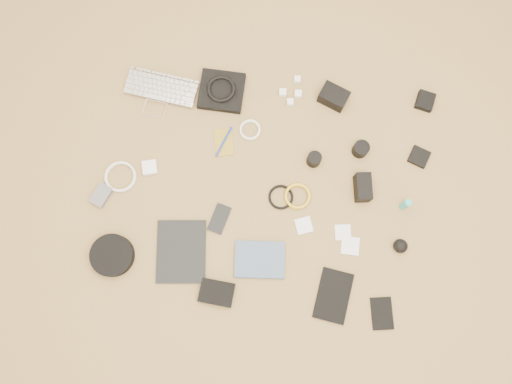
# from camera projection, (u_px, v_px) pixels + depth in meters

# --- Properties ---
(room_shell) EXTENTS (4.04, 4.04, 2.58)m
(room_shell) POSITION_uv_depth(u_px,v_px,m) (255.00, 52.00, 0.92)
(room_shell) COLOR olive
(room_shell) RESTS_ON ground
(laptop) EXTENTS (0.34, 0.25, 0.03)m
(laptop) POSITION_uv_depth(u_px,v_px,m) (159.00, 97.00, 2.22)
(laptop) COLOR silver
(laptop) RESTS_ON ground
(headphone_pouch) EXTENTS (0.20, 0.18, 0.03)m
(headphone_pouch) POSITION_uv_depth(u_px,v_px,m) (222.00, 91.00, 2.22)
(headphone_pouch) COLOR black
(headphone_pouch) RESTS_ON ground
(headphones) EXTENTS (0.17, 0.17, 0.02)m
(headphones) POSITION_uv_depth(u_px,v_px,m) (221.00, 89.00, 2.19)
(headphones) COLOR black
(headphones) RESTS_ON headphone_pouch
(charger_a) EXTENTS (0.03, 0.03, 0.03)m
(charger_a) POSITION_uv_depth(u_px,v_px,m) (283.00, 93.00, 2.22)
(charger_a) COLOR white
(charger_a) RESTS_ON ground
(charger_b) EXTENTS (0.03, 0.03, 0.03)m
(charger_b) POSITION_uv_depth(u_px,v_px,m) (298.00, 94.00, 2.22)
(charger_b) COLOR white
(charger_b) RESTS_ON ground
(charger_c) EXTENTS (0.03, 0.03, 0.03)m
(charger_c) POSITION_uv_depth(u_px,v_px,m) (297.00, 80.00, 2.23)
(charger_c) COLOR white
(charger_c) RESTS_ON ground
(charger_d) EXTENTS (0.03, 0.03, 0.03)m
(charger_d) POSITION_uv_depth(u_px,v_px,m) (290.00, 102.00, 2.21)
(charger_d) COLOR white
(charger_d) RESTS_ON ground
(dslr_camera) EXTENTS (0.14, 0.12, 0.07)m
(dslr_camera) POSITION_uv_depth(u_px,v_px,m) (334.00, 97.00, 2.19)
(dslr_camera) COLOR black
(dslr_camera) RESTS_ON ground
(lens_pouch) EXTENTS (0.09, 0.10, 0.03)m
(lens_pouch) POSITION_uv_depth(u_px,v_px,m) (425.00, 101.00, 2.21)
(lens_pouch) COLOR black
(lens_pouch) RESTS_ON ground
(notebook_olive) EXTENTS (0.11, 0.14, 0.01)m
(notebook_olive) POSITION_uv_depth(u_px,v_px,m) (224.00, 142.00, 2.19)
(notebook_olive) COLOR olive
(notebook_olive) RESTS_ON ground
(pen_blue) EXTENTS (0.06, 0.14, 0.01)m
(pen_blue) POSITION_uv_depth(u_px,v_px,m) (224.00, 142.00, 2.18)
(pen_blue) COLOR #122798
(pen_blue) RESTS_ON notebook_olive
(cable_white_a) EXTENTS (0.10, 0.10, 0.01)m
(cable_white_a) POSITION_uv_depth(u_px,v_px,m) (250.00, 130.00, 2.19)
(cable_white_a) COLOR white
(cable_white_a) RESTS_ON ground
(lens_a) EXTENTS (0.08, 0.08, 0.07)m
(lens_a) POSITION_uv_depth(u_px,v_px,m) (314.00, 159.00, 2.14)
(lens_a) COLOR black
(lens_a) RESTS_ON ground
(lens_b) EXTENTS (0.09, 0.09, 0.06)m
(lens_b) POSITION_uv_depth(u_px,v_px,m) (361.00, 149.00, 2.15)
(lens_b) COLOR black
(lens_b) RESTS_ON ground
(card_reader) EXTENTS (0.10, 0.10, 0.02)m
(card_reader) POSITION_uv_depth(u_px,v_px,m) (419.00, 157.00, 2.17)
(card_reader) COLOR black
(card_reader) RESTS_ON ground
(power_brick) EXTENTS (0.08, 0.08, 0.03)m
(power_brick) POSITION_uv_depth(u_px,v_px,m) (150.00, 168.00, 2.15)
(power_brick) COLOR white
(power_brick) RESTS_ON ground
(cable_white_b) EXTENTS (0.14, 0.14, 0.01)m
(cable_white_b) POSITION_uv_depth(u_px,v_px,m) (121.00, 177.00, 2.15)
(cable_white_b) COLOR white
(cable_white_b) RESTS_ON ground
(cable_black) EXTENTS (0.11, 0.11, 0.01)m
(cable_black) POSITION_uv_depth(u_px,v_px,m) (281.00, 197.00, 2.14)
(cable_black) COLOR black
(cable_black) RESTS_ON ground
(cable_yellow) EXTENTS (0.14, 0.14, 0.01)m
(cable_yellow) POSITION_uv_depth(u_px,v_px,m) (297.00, 197.00, 2.14)
(cable_yellow) COLOR gold
(cable_yellow) RESTS_ON ground
(flash) EXTENTS (0.08, 0.12, 0.09)m
(flash) POSITION_uv_depth(u_px,v_px,m) (363.00, 188.00, 2.11)
(flash) COLOR black
(flash) RESTS_ON ground
(lens_cleaner) EXTENTS (0.04, 0.04, 0.10)m
(lens_cleaner) POSITION_uv_depth(u_px,v_px,m) (405.00, 204.00, 2.09)
(lens_cleaner) COLOR #1BAAB0
(lens_cleaner) RESTS_ON ground
(battery_charger) EXTENTS (0.09, 0.11, 0.03)m
(battery_charger) POSITION_uv_depth(u_px,v_px,m) (101.00, 195.00, 2.13)
(battery_charger) COLOR #5B5B60
(battery_charger) RESTS_ON ground
(tablet) EXTENTS (0.24, 0.29, 0.01)m
(tablet) POSITION_uv_depth(u_px,v_px,m) (181.00, 252.00, 2.09)
(tablet) COLOR black
(tablet) RESTS_ON ground
(phone) EXTENTS (0.09, 0.14, 0.01)m
(phone) POSITION_uv_depth(u_px,v_px,m) (219.00, 219.00, 2.12)
(phone) COLOR black
(phone) RESTS_ON ground
(filter_case_left) EXTENTS (0.09, 0.09, 0.01)m
(filter_case_left) POSITION_uv_depth(u_px,v_px,m) (304.00, 225.00, 2.11)
(filter_case_left) COLOR silver
(filter_case_left) RESTS_ON ground
(filter_case_mid) EXTENTS (0.08, 0.08, 0.01)m
(filter_case_mid) POSITION_uv_depth(u_px,v_px,m) (343.00, 232.00, 2.11)
(filter_case_mid) COLOR silver
(filter_case_mid) RESTS_ON ground
(filter_case_right) EXTENTS (0.08, 0.08, 0.01)m
(filter_case_right) POSITION_uv_depth(u_px,v_px,m) (350.00, 246.00, 2.10)
(filter_case_right) COLOR silver
(filter_case_right) RESTS_ON ground
(air_blower) EXTENTS (0.08, 0.08, 0.06)m
(air_blower) POSITION_uv_depth(u_px,v_px,m) (400.00, 246.00, 2.07)
(air_blower) COLOR black
(air_blower) RESTS_ON ground
(headphone_case) EXTENTS (0.19, 0.19, 0.05)m
(headphone_case) POSITION_uv_depth(u_px,v_px,m) (112.00, 255.00, 2.07)
(headphone_case) COLOR black
(headphone_case) RESTS_ON ground
(drive_case) EXTENTS (0.14, 0.11, 0.03)m
(drive_case) POSITION_uv_depth(u_px,v_px,m) (217.00, 293.00, 2.05)
(drive_case) COLOR black
(drive_case) RESTS_ON ground
(paperback) EXTENTS (0.22, 0.18, 0.02)m
(paperback) POSITION_uv_depth(u_px,v_px,m) (259.00, 279.00, 2.06)
(paperback) COLOR #42556F
(paperback) RESTS_ON ground
(notebook_black_a) EXTENTS (0.15, 0.22, 0.02)m
(notebook_black_a) POSITION_uv_depth(u_px,v_px,m) (333.00, 296.00, 2.05)
(notebook_black_a) COLOR black
(notebook_black_a) RESTS_ON ground
(notebook_black_b) EXTENTS (0.11, 0.14, 0.01)m
(notebook_black_b) POSITION_uv_depth(u_px,v_px,m) (382.00, 313.00, 2.04)
(notebook_black_b) COLOR black
(notebook_black_b) RESTS_ON ground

